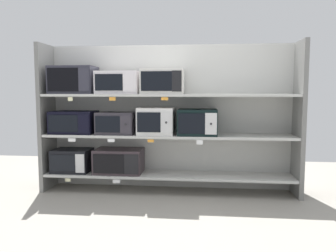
{
  "coord_description": "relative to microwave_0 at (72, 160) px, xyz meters",
  "views": [
    {
      "loc": [
        0.42,
        -3.99,
        1.2
      ],
      "look_at": [
        0.0,
        0.0,
        0.8
      ],
      "focal_mm": 36.08,
      "sensor_mm": 36.0,
      "label": 1
    }
  ],
  "objects": [
    {
      "name": "shelf_1",
      "position": [
        1.2,
        0.0,
        0.33
      ],
      "size": [
        2.97,
        0.42,
        0.03
      ],
      "primitive_type": "cube",
      "color": "beige"
    },
    {
      "name": "price_tag_5",
      "position": [
        1.58,
        -0.21,
        0.28
      ],
      "size": [
        0.07,
        0.0,
        0.05
      ],
      "primitive_type": "cube",
      "color": "white"
    },
    {
      "name": "shelf_0",
      "position": [
        1.2,
        0.0,
        -0.16
      ],
      "size": [
        2.97,
        0.42,
        0.03
      ],
      "primitive_type": "cube",
      "color": "beige",
      "rests_on": "ground"
    },
    {
      "name": "price_tag_3",
      "position": [
        0.56,
        -0.21,
        0.29
      ],
      "size": [
        0.08,
        0.0,
        0.04
      ],
      "primitive_type": "cube",
      "color": "white"
    },
    {
      "name": "ground",
      "position": [
        1.2,
        -1.0,
        -0.37
      ],
      "size": [
        6.97,
        6.0,
        0.02
      ],
      "primitive_type": "cube",
      "color": "gray"
    },
    {
      "name": "microwave_8",
      "position": [
        1.14,
        -0.0,
        0.97
      ],
      "size": [
        0.49,
        0.39,
        0.29
      ],
      "color": "silver",
      "rests_on": "shelf_2"
    },
    {
      "name": "upright_right",
      "position": [
        2.71,
        0.0,
        0.53
      ],
      "size": [
        0.05,
        0.42,
        1.78
      ],
      "primitive_type": "cube",
      "color": "slate",
      "rests_on": "ground"
    },
    {
      "name": "price_tag_4",
      "position": [
        1.02,
        -0.21,
        0.29
      ],
      "size": [
        0.07,
        0.0,
        0.03
      ],
      "primitive_type": "cube",
      "color": "orange"
    },
    {
      "name": "price_tag_1",
      "position": [
        0.61,
        -0.21,
        -0.2
      ],
      "size": [
        0.09,
        0.0,
        0.04
      ],
      "primitive_type": "cube",
      "color": "white"
    },
    {
      "name": "microwave_1",
      "position": [
        0.59,
        -0.0,
        0.01
      ],
      "size": [
        0.57,
        0.38,
        0.29
      ],
      "color": "#352A2F",
      "rests_on": "shelf_0"
    },
    {
      "name": "microwave_2",
      "position": [
        0.04,
        -0.0,
        0.48
      ],
      "size": [
        0.52,
        0.38,
        0.27
      ],
      "color": "black",
      "rests_on": "shelf_1"
    },
    {
      "name": "upright_left",
      "position": [
        -0.31,
        0.0,
        0.53
      ],
      "size": [
        0.05,
        0.42,
        1.78
      ],
      "primitive_type": "cube",
      "color": "slate",
      "rests_on": "ground"
    },
    {
      "name": "microwave_4",
      "position": [
        1.06,
        -0.0,
        0.5
      ],
      "size": [
        0.43,
        0.4,
        0.32
      ],
      "color": "silver",
      "rests_on": "shelf_1"
    },
    {
      "name": "back_panel",
      "position": [
        1.2,
        0.23,
        0.53
      ],
      "size": [
        3.17,
        0.04,
        1.78
      ],
      "primitive_type": "cube",
      "color": "#B2B2AD",
      "rests_on": "ground"
    },
    {
      "name": "microwave_5",
      "position": [
        1.55,
        -0.0,
        0.49
      ],
      "size": [
        0.46,
        0.43,
        0.3
      ],
      "color": "black",
      "rests_on": "shelf_1"
    },
    {
      "name": "price_tag_6",
      "position": [
        0.08,
        -0.21,
        0.77
      ],
      "size": [
        0.06,
        0.0,
        0.05
      ],
      "primitive_type": "cube",
      "color": "beige"
    },
    {
      "name": "price_tag_2",
      "position": [
        0.09,
        -0.21,
        0.29
      ],
      "size": [
        0.09,
        0.0,
        0.04
      ],
      "primitive_type": "cube",
      "color": "white"
    },
    {
      "name": "microwave_3",
      "position": [
        0.57,
        -0.0,
        0.47
      ],
      "size": [
        0.45,
        0.38,
        0.26
      ],
      "color": "#312E35",
      "rests_on": "shelf_1"
    },
    {
      "name": "microwave_6",
      "position": [
        0.04,
        -0.0,
        0.99
      ],
      "size": [
        0.54,
        0.36,
        0.33
      ],
      "color": "#2D2D39",
      "rests_on": "shelf_2"
    },
    {
      "name": "microwave_7",
      "position": [
        0.6,
        0.0,
        0.96
      ],
      "size": [
        0.51,
        0.35,
        0.27
      ],
      "color": "silver",
      "rests_on": "shelf_2"
    },
    {
      "name": "shelf_2",
      "position": [
        1.2,
        0.0,
        0.81
      ],
      "size": [
        2.97,
        0.42,
        0.03
      ],
      "primitive_type": "cube",
      "color": "beige"
    },
    {
      "name": "price_tag_0",
      "position": [
        0.02,
        -0.21,
        -0.19
      ],
      "size": [
        0.07,
        0.0,
        0.04
      ],
      "primitive_type": "cube",
      "color": "beige"
    },
    {
      "name": "price_tag_7",
      "position": [
        0.58,
        -0.21,
        0.77
      ],
      "size": [
        0.07,
        0.0,
        0.04
      ],
      "primitive_type": "cube",
      "color": "orange"
    },
    {
      "name": "price_tag_8",
      "position": [
        1.18,
        -0.21,
        0.77
      ],
      "size": [
        0.08,
        0.0,
        0.03
      ],
      "primitive_type": "cube",
      "color": "orange"
    },
    {
      "name": "microwave_0",
      "position": [
        0.0,
        0.0,
        0.0
      ],
      "size": [
        0.45,
        0.36,
        0.28
      ],
      "color": "black",
      "rests_on": "shelf_0"
    }
  ]
}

